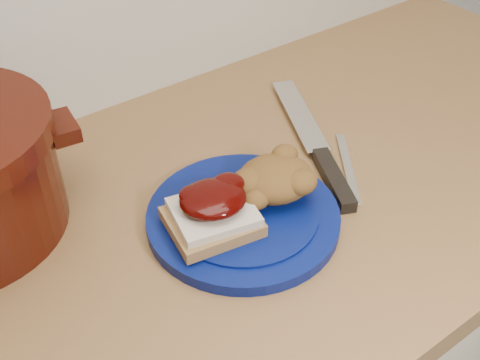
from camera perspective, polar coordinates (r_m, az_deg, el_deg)
plate at (r=0.75m, az=0.30°, el=-3.57°), size 0.30×0.30×0.02m
sandwich at (r=0.70m, az=-2.60°, el=-2.94°), size 0.12×0.10×0.05m
stuffing_mound at (r=0.75m, az=3.36°, el=0.14°), size 0.12×0.11×0.05m
chef_knife at (r=0.84m, az=7.92°, el=1.89°), size 0.16×0.30×0.02m
butter_knife at (r=0.84m, az=10.20°, el=1.21°), size 0.10×0.13×0.00m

